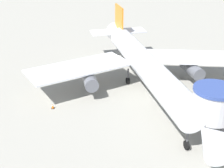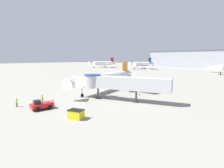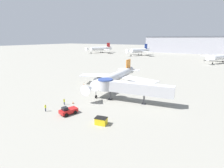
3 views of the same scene
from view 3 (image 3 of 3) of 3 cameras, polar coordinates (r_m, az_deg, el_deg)
name	(u,v)px [view 3 (image 3 of 3)]	position (r m, az deg, el deg)	size (l,w,h in m)	color
ground_plane	(112,89)	(59.82, -0.02, -1.49)	(800.00, 800.00, 0.00)	gray
main_airplane	(115,77)	(60.59, 1.02, 2.24)	(29.88, 33.39, 8.45)	silver
jet_bridge	(129,87)	(46.46, 5.44, -1.10)	(20.40, 5.94, 5.76)	#B7B7BC
pushback_tug_red	(68,111)	(41.06, -14.13, -8.45)	(3.09, 4.34, 1.90)	red
service_container_yellow	(101,121)	(35.60, -3.57, -11.93)	(2.64, 2.07, 1.45)	yellow
traffic_cone_starboard_wing	(144,93)	(54.33, 10.48, -3.03)	(0.45, 0.45, 0.75)	black
traffic_cone_near_nose	(73,102)	(47.35, -12.62, -5.86)	(0.42, 0.42, 0.69)	black
traffic_cone_port_wing	(84,84)	(65.32, -9.19, -0.02)	(0.37, 0.37, 0.61)	black
ground_crew_marshaller	(45,107)	(44.12, -20.92, -7.13)	(0.23, 0.35, 1.73)	#1E2338
ground_crew_wing_walker	(64,101)	(46.72, -15.34, -5.46)	(0.38, 0.35, 1.71)	#1E2338
background_jet_blue_tail	(139,50)	(179.54, 8.72, 10.77)	(29.79, 29.24, 11.23)	silver
background_jet_gold_tail	(224,57)	(145.63, 32.78, 7.49)	(32.36, 33.36, 9.65)	silver
background_jet_red_tail	(100,49)	(209.93, -3.94, 11.47)	(35.01, 34.06, 11.49)	white
terminal_building	(203,45)	(225.00, 27.56, 11.25)	(126.23, 23.90, 19.05)	#A8A8B2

